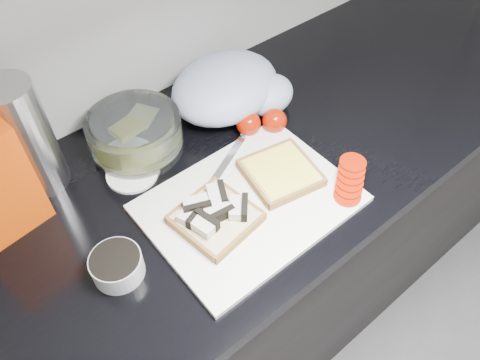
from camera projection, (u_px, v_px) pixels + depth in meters
name	position (u px, v px, depth m)	size (l,w,h in m)	color
base_cabinet	(210.00, 286.00, 1.34)	(3.50, 0.60, 0.86)	black
countertop	(200.00, 185.00, 1.00)	(3.50, 0.64, 0.04)	black
cutting_board	(250.00, 203.00, 0.93)	(0.40, 0.30, 0.01)	white
bread_left	(214.00, 216.00, 0.89)	(0.16, 0.16, 0.04)	beige
bread_right	(281.00, 173.00, 0.97)	(0.17, 0.17, 0.02)	beige
tomato_slices	(350.00, 179.00, 0.95)	(0.13, 0.11, 0.03)	#951603
knife	(241.00, 140.00, 1.04)	(0.20, 0.10, 0.01)	#B0B0B4
seed_tub	(117.00, 265.00, 0.82)	(0.09, 0.09, 0.05)	#AFB4B5
tub_lid	(132.00, 173.00, 0.99)	(0.11, 0.11, 0.01)	white
glass_bowl	(135.00, 134.00, 1.01)	(0.20, 0.20, 0.08)	silver
steel_canister	(26.00, 138.00, 0.89)	(0.10, 0.10, 0.24)	#A7A7AB
grocery_bag	(231.00, 88.00, 1.09)	(0.30, 0.25, 0.12)	#A9B2D0
whole_tomatoes	(262.00, 122.00, 1.06)	(0.11, 0.09, 0.06)	#951603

